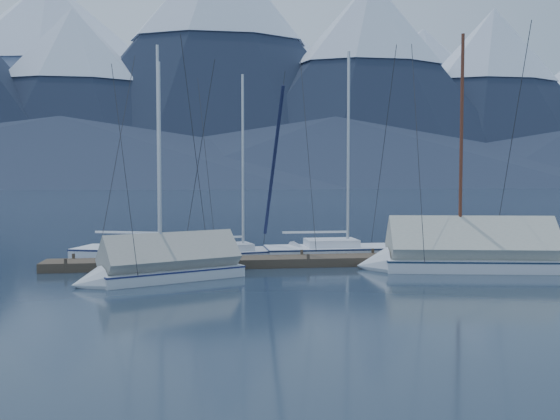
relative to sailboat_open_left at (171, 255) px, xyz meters
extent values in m
plane|color=black|center=(4.33, -4.39, -0.17)|extent=(1000.00, 1000.00, 0.00)
cone|color=#475675|center=(-105.67, 435.61, 74.83)|extent=(352.00, 352.00, 150.00)
cone|color=silver|center=(-105.67, 435.61, 118.83)|extent=(152.28, 152.28, 63.00)
cone|color=#475675|center=(44.33, 425.61, 69.83)|extent=(330.00, 330.00, 140.00)
cone|color=silver|center=(44.33, 425.61, 110.93)|extent=(142.76, 142.76, 58.80)
cone|color=#475675|center=(184.33, 440.61, 62.33)|extent=(308.00, 308.00, 125.00)
cone|color=silver|center=(184.33, 440.61, 99.08)|extent=(133.24, 133.24, 52.50)
cone|color=#192133|center=(-60.67, 290.61, 44.83)|extent=(171.00, 171.00, 90.00)
cone|color=silver|center=(-60.67, 290.61, 71.43)|extent=(73.97, 73.97, 37.80)
cone|color=#192133|center=(14.33, 305.61, 67.33)|extent=(228.00, 228.00, 135.00)
cone|color=#192133|center=(94.33, 285.61, 54.83)|extent=(190.00, 190.00, 110.00)
cone|color=silver|center=(94.33, 285.61, 87.23)|extent=(82.19, 82.19, 46.20)
cone|color=#192133|center=(169.33, 295.61, 49.83)|extent=(182.40, 182.40, 100.00)
cone|color=silver|center=(169.33, 295.61, 79.33)|extent=(78.91, 78.91, 42.00)
cone|color=#192133|center=(-55.67, 235.61, 14.83)|extent=(416.00, 416.00, 30.00)
cone|color=#192133|center=(64.33, 240.61, 15.83)|extent=(390.00, 390.00, 32.00)
cube|color=#382D23|center=(4.33, -2.39, 0.00)|extent=(18.00, 1.50, 0.34)
cube|color=black|center=(-1.67, -2.39, -0.22)|extent=(3.00, 1.30, 0.30)
cube|color=black|center=(4.33, -2.39, -0.22)|extent=(3.00, 1.30, 0.30)
cube|color=black|center=(10.33, -2.39, -0.22)|extent=(3.00, 1.30, 0.30)
cylinder|color=#382D23|center=(-3.67, -1.69, 0.18)|extent=(0.12, 0.12, 0.35)
cylinder|color=#382D23|center=(-3.67, -3.09, 0.18)|extent=(0.12, 0.12, 0.35)
cylinder|color=#382D23|center=(-0.67, -1.69, 0.18)|extent=(0.12, 0.12, 0.35)
cylinder|color=#382D23|center=(-0.67, -3.09, 0.18)|extent=(0.12, 0.12, 0.35)
cylinder|color=#382D23|center=(2.33, -1.69, 0.18)|extent=(0.12, 0.12, 0.35)
cylinder|color=#382D23|center=(2.33, -3.09, 0.18)|extent=(0.12, 0.12, 0.35)
cylinder|color=#382D23|center=(5.33, -1.69, 0.18)|extent=(0.12, 0.12, 0.35)
cylinder|color=#382D23|center=(5.33, -3.09, 0.18)|extent=(0.12, 0.12, 0.35)
cylinder|color=#382D23|center=(8.33, -1.69, 0.18)|extent=(0.12, 0.12, 0.35)
cylinder|color=#382D23|center=(8.33, -3.09, 0.18)|extent=(0.12, 0.12, 0.35)
cylinder|color=#382D23|center=(11.33, -1.69, 0.18)|extent=(0.12, 0.12, 0.35)
cylinder|color=#382D23|center=(11.33, -3.09, 0.18)|extent=(0.12, 0.12, 0.35)
cube|color=white|center=(-0.90, 0.30, -0.05)|extent=(6.76, 4.07, 0.71)
cube|color=white|center=(-0.90, 0.30, -0.37)|extent=(5.54, 2.85, 0.32)
cube|color=#181F49|center=(-0.90, 0.30, 0.25)|extent=(6.83, 4.11, 0.06)
cone|color=white|center=(2.59, -0.87, -0.05)|extent=(1.77, 2.32, 2.05)
cube|color=white|center=(-1.21, 0.41, 0.47)|extent=(2.60, 2.13, 0.32)
cylinder|color=#B2B7BF|center=(-0.50, 0.17, 4.58)|extent=(0.13, 0.13, 8.55)
cylinder|color=#B2B7BF|center=(-1.92, 0.64, 0.95)|extent=(2.77, 1.01, 0.10)
cylinder|color=#26262B|center=(1.02, -0.34, 4.58)|extent=(1.05, 3.07, 8.56)
cube|color=silver|center=(2.67, -0.42, -0.06)|extent=(5.81, 2.98, 0.61)
cube|color=silver|center=(2.67, -0.42, -0.34)|extent=(4.82, 1.99, 0.28)
cube|color=#19224D|center=(2.67, -0.42, 0.20)|extent=(5.87, 3.01, 0.06)
cone|color=silver|center=(5.79, 0.26, -0.06)|extent=(1.37, 1.95, 1.77)
cube|color=silver|center=(2.40, -0.47, 0.38)|extent=(2.17, 1.68, 0.28)
cylinder|color=#B2B7BF|center=(3.04, -0.34, 3.94)|extent=(0.11, 0.11, 7.39)
cylinder|color=#B2B7BF|center=(1.77, -0.61, 0.80)|extent=(2.46, 0.61, 0.08)
cylinder|color=#26262B|center=(4.39, -0.04, 3.94)|extent=(0.61, 2.73, 7.40)
cube|color=white|center=(7.23, -0.19, -0.05)|extent=(6.37, 2.18, 0.70)
cube|color=white|center=(7.23, -0.19, -0.36)|extent=(5.40, 1.22, 0.32)
cube|color=#172345|center=(7.23, -0.19, 0.25)|extent=(6.43, 2.20, 0.06)
cone|color=white|center=(10.87, -0.15, -0.05)|extent=(1.18, 2.04, 2.03)
cube|color=white|center=(6.91, -0.19, 0.46)|extent=(2.24, 1.50, 0.32)
cylinder|color=#B2B7BF|center=(7.65, -0.18, 4.53)|extent=(0.13, 0.13, 8.46)
cylinder|color=#B2B7BF|center=(6.17, -0.20, 0.94)|extent=(2.86, 0.13, 0.10)
cylinder|color=#26262B|center=(9.23, -0.17, 4.53)|extent=(0.06, 3.20, 8.47)
cube|color=silver|center=(11.30, -4.46, -0.05)|extent=(6.77, 3.47, 0.69)
cube|color=silver|center=(11.30, -4.46, -0.36)|extent=(5.62, 2.27, 0.31)
cube|color=#152841|center=(11.30, -4.46, 0.24)|extent=(6.83, 3.50, 0.06)
cone|color=silver|center=(7.68, -3.76, -0.05)|extent=(1.54, 2.37, 2.20)
cylinder|color=#592819|center=(10.90, -4.38, 4.45)|extent=(0.12, 0.12, 8.32)
cylinder|color=#592819|center=(12.33, -4.65, 0.92)|extent=(2.87, 0.64, 0.09)
cylinder|color=#26262B|center=(9.31, -4.07, 4.45)|extent=(0.64, 3.19, 8.33)
cube|color=#AAABA0|center=(11.30, -4.46, 0.71)|extent=(6.46, 3.45, 2.33)
cube|color=silver|center=(0.19, -5.02, -0.07)|extent=(5.13, 3.58, 0.57)
cube|color=silver|center=(0.19, -5.02, -0.33)|extent=(4.14, 2.57, 0.26)
cube|color=#1A204F|center=(0.19, -5.02, 0.17)|extent=(5.18, 3.62, 0.05)
cone|color=silver|center=(-2.37, -6.19, -0.07)|extent=(1.55, 1.91, 1.66)
cylinder|color=#B2B7BF|center=(-0.13, -5.17, 3.68)|extent=(0.10, 0.10, 6.92)
cylinder|color=#B2B7BF|center=(0.97, -4.66, 0.73)|extent=(2.02, 0.97, 0.08)
cylinder|color=#26262B|center=(-1.23, -5.67, 3.68)|extent=(1.03, 2.23, 6.93)
cube|color=gray|center=(0.19, -5.02, 0.56)|extent=(4.92, 3.51, 1.76)
imported|color=black|center=(11.74, -2.43, 0.97)|extent=(0.50, 0.65, 1.60)
camera|label=1|loc=(1.09, -25.40, 3.24)|focal=38.00mm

